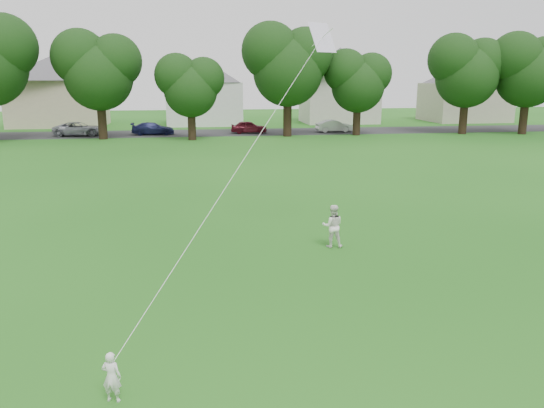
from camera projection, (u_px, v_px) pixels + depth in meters
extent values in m
plane|color=#175112|center=(257.00, 328.00, 11.64)|extent=(160.00, 160.00, 0.00)
cube|color=#2D2D30|center=(207.00, 133.00, 52.05)|extent=(90.00, 7.00, 0.01)
imported|color=white|center=(112.00, 377.00, 8.90)|extent=(0.38, 0.30, 0.91)
imported|color=white|center=(333.00, 226.00, 17.02)|extent=(0.75, 0.63, 1.40)
plane|color=white|center=(322.00, 37.00, 16.89)|extent=(1.15, 0.92, 0.94)
cylinder|color=white|center=(250.00, 150.00, 12.87)|extent=(0.01, 0.01, 12.15)
cylinder|color=black|center=(102.00, 118.00, 46.41)|extent=(0.75, 0.75, 3.64)
cylinder|color=black|center=(192.00, 123.00, 45.96)|extent=(0.68, 0.68, 2.85)
cylinder|color=black|center=(287.00, 115.00, 48.65)|extent=(0.78, 0.78, 3.95)
cylinder|color=black|center=(357.00, 119.00, 49.73)|extent=(0.70, 0.70, 3.07)
cylinder|color=black|center=(464.00, 115.00, 50.76)|extent=(0.75, 0.75, 3.63)
cylinder|color=black|center=(524.00, 115.00, 50.59)|extent=(0.76, 0.76, 3.69)
imported|color=#9A9BA8|center=(79.00, 129.00, 49.27)|extent=(4.59, 2.18, 1.27)
imported|color=#151A44|center=(153.00, 128.00, 50.23)|extent=(4.04, 1.72, 1.16)
imported|color=maroon|center=(249.00, 127.00, 51.51)|extent=(3.60, 1.63, 1.20)
imported|color=#BEBEBE|center=(334.00, 126.00, 52.71)|extent=(3.64, 1.37, 1.19)
cube|color=beige|center=(59.00, 103.00, 58.84)|extent=(9.77, 7.22, 5.00)
pyramid|color=#524F54|center=(55.00, 54.00, 57.61)|extent=(14.09, 14.09, 2.75)
cube|color=white|center=(204.00, 103.00, 61.11)|extent=(8.33, 7.66, 4.77)
pyramid|color=#524F54|center=(203.00, 58.00, 59.94)|extent=(12.01, 12.01, 2.62)
cube|color=beige|center=(339.00, 99.00, 63.26)|extent=(8.43, 6.56, 5.63)
pyramid|color=#524F54|center=(340.00, 47.00, 61.87)|extent=(12.15, 12.15, 3.09)
cube|color=#BCB39C|center=(464.00, 102.00, 65.62)|extent=(9.11, 7.70, 4.60)
pyramid|color=#524F54|center=(467.00, 62.00, 64.49)|extent=(13.13, 13.13, 2.53)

